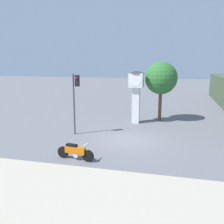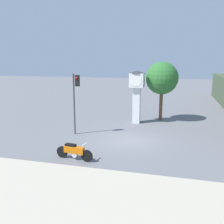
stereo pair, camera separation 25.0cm
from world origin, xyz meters
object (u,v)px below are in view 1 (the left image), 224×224
(motorcycle, at_px, (75,152))
(street_tree, at_px, (161,78))
(clock_tower, at_px, (136,88))
(traffic_light, at_px, (75,93))

(motorcycle, distance_m, street_tree, 11.72)
(clock_tower, relative_size, traffic_light, 1.01)
(traffic_light, bearing_deg, motorcycle, -68.97)
(motorcycle, bearing_deg, street_tree, 76.94)
(traffic_light, bearing_deg, street_tree, 46.02)
(motorcycle, height_order, street_tree, street_tree)
(motorcycle, bearing_deg, traffic_light, 118.64)
(street_tree, bearing_deg, motorcycle, -110.68)
(clock_tower, xyz_separation_m, street_tree, (2.00, 1.38, 0.80))
(motorcycle, relative_size, traffic_light, 0.50)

